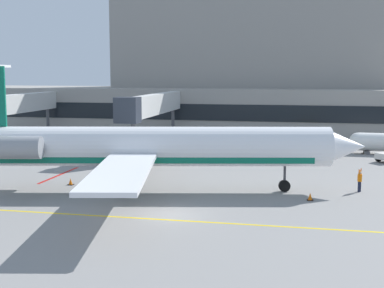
# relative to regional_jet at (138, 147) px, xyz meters

# --- Properties ---
(ground) EXTENTS (120.00, 120.00, 0.11)m
(ground) POSITION_rel_regional_jet_xyz_m (4.05, -6.20, -3.55)
(ground) COLOR gray
(terminal_building) EXTENTS (78.27, 15.29, 20.81)m
(terminal_building) POSITION_rel_regional_jet_xyz_m (1.43, 42.19, 4.43)
(terminal_building) COLOR gray
(terminal_building) RESTS_ON ground
(jet_bridge_west) EXTENTS (2.40, 21.67, 6.68)m
(jet_bridge_west) POSITION_rel_regional_jet_xyz_m (-5.25, 22.21, 1.79)
(jet_bridge_west) COLOR silver
(jet_bridge_west) RESTS_ON ground
(jet_bridge_east) EXTENTS (2.40, 21.31, 6.47)m
(jet_bridge_east) POSITION_rel_regional_jet_xyz_m (-23.91, 22.40, 1.59)
(jet_bridge_east) COLOR silver
(jet_bridge_east) RESTS_ON ground
(regional_jet) EXTENTS (34.52, 29.42, 9.78)m
(regional_jet) POSITION_rel_regional_jet_xyz_m (0.00, 0.00, 0.00)
(regional_jet) COLOR white
(regional_jet) RESTS_ON ground
(pushback_tractor) EXTENTS (2.49, 3.52, 2.12)m
(pushback_tractor) POSITION_rel_regional_jet_xyz_m (12.58, 22.36, -2.55)
(pushback_tractor) COLOR #E5B20C
(pushback_tractor) RESTS_ON ground
(fuel_tank) EXTENTS (6.99, 2.15, 2.40)m
(fuel_tank) POSITION_rel_regional_jet_xyz_m (21.00, 23.96, -2.15)
(fuel_tank) COLOR white
(fuel_tank) RESTS_ON ground
(marshaller) EXTENTS (0.45, 0.78, 1.82)m
(marshaller) POSITION_rel_regional_jet_xyz_m (16.86, 3.35, -2.59)
(marshaller) COLOR #191E33
(marshaller) RESTS_ON ground
(safety_cone_alpha) EXTENTS (0.47, 0.47, 0.55)m
(safety_cone_alpha) POSITION_rel_regional_jet_xyz_m (-6.18, 1.11, -3.25)
(safety_cone_alpha) COLOR orange
(safety_cone_alpha) RESTS_ON ground
(safety_cone_bravo) EXTENTS (0.47, 0.47, 0.55)m
(safety_cone_bravo) POSITION_rel_regional_jet_xyz_m (13.11, -0.30, -3.25)
(safety_cone_bravo) COLOR orange
(safety_cone_bravo) RESTS_ON ground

